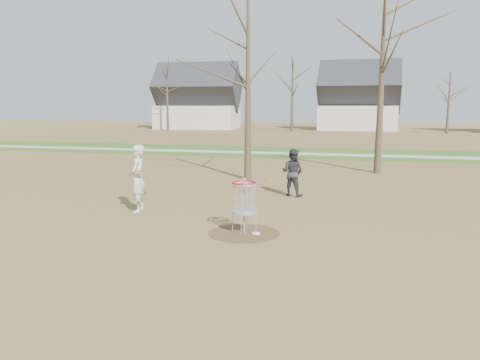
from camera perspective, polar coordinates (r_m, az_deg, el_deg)
name	(u,v)px	position (r m, az deg, el deg)	size (l,w,h in m)	color
ground	(244,233)	(11.76, 0.49, -6.51)	(160.00, 160.00, 0.00)	brown
green_band	(320,153)	(32.26, 9.76, 3.27)	(160.00, 8.00, 0.01)	#2D5119
footpath	(319,154)	(31.27, 9.59, 3.12)	(160.00, 1.50, 0.01)	#9E9E99
dirt_circle	(244,233)	(11.76, 0.49, -6.48)	(1.80, 1.80, 0.01)	#47331E
player_standing	(138,179)	(14.26, -12.39, 0.17)	(0.74, 0.48, 2.02)	silver
player_throwing	(293,172)	(16.55, 6.42, 0.92)	(0.81, 0.63, 1.67)	#2D2C31
disc_grounded	(256,233)	(11.70, 1.96, -6.49)	(0.22, 0.22, 0.02)	white
discs_in_play	(207,176)	(13.44, -4.09, 0.52)	(3.93, 0.81, 0.25)	#E54F0C
disc_golf_basket	(244,197)	(11.55, 0.50, -2.13)	(0.64, 0.64, 1.35)	#9EA3AD
bare_trees	(355,83)	(46.83, 13.80, 11.43)	(52.62, 44.98, 9.00)	#382B1E
houses_row	(377,103)	(63.56, 16.36, 8.97)	(56.51, 10.01, 7.26)	silver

